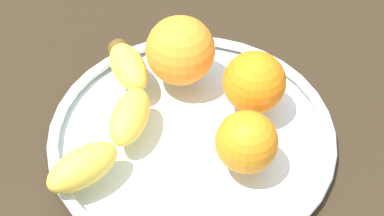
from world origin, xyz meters
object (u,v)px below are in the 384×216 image
object	(u,v)px
banana	(115,111)
orange_front_right	(185,50)
fruit_bowl	(192,132)
orange_front_left	(247,142)
orange_back_right	(254,82)

from	to	relation	value
banana	orange_front_right	bearing A→B (deg)	-31.63
fruit_bowl	orange_front_left	size ratio (longest dim) A/B	4.96
fruit_bowl	orange_back_right	distance (cm)	8.60
orange_front_right	orange_front_left	bearing A→B (deg)	-163.41
orange_back_right	banana	bearing A→B (deg)	91.22
fruit_bowl	banana	distance (cm)	8.58
banana	orange_front_right	xyz separation A→B (cm)	(6.08, -8.39, 2.06)
orange_front_right	fruit_bowl	bearing A→B (deg)	176.49
fruit_bowl	orange_back_right	bearing A→B (deg)	-72.60
orange_front_left	fruit_bowl	bearing A→B (deg)	39.65
orange_front_left	orange_back_right	size ratio (longest dim) A/B	0.92
fruit_bowl	banana	bearing A→B (deg)	76.39
banana	orange_front_left	world-z (taller)	orange_front_left
fruit_bowl	banana	xyz separation A→B (cm)	(1.91, 7.90, 2.76)
banana	orange_back_right	bearing A→B (deg)	-66.33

